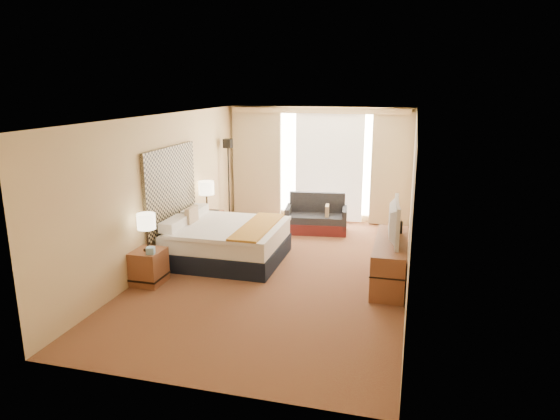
% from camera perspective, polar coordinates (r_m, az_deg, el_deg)
% --- Properties ---
extents(floor, '(4.20, 7.00, 0.02)m').
position_cam_1_polar(floor, '(8.56, -0.05, -6.98)').
color(floor, '#571D19').
rests_on(floor, ground).
extents(ceiling, '(4.20, 7.00, 0.02)m').
position_cam_1_polar(ceiling, '(8.00, -0.06, 10.67)').
color(ceiling, white).
rests_on(ceiling, wall_back).
extents(wall_back, '(4.20, 0.02, 2.60)m').
position_cam_1_polar(wall_back, '(11.54, 4.45, 5.23)').
color(wall_back, '#D4C081').
rests_on(wall_back, ground).
extents(wall_front, '(4.20, 0.02, 2.60)m').
position_cam_1_polar(wall_front, '(5.02, -10.49, -6.99)').
color(wall_front, '#D4C081').
rests_on(wall_front, ground).
extents(wall_left, '(0.02, 7.00, 2.60)m').
position_cam_1_polar(wall_left, '(8.95, -13.17, 2.26)').
color(wall_left, '#D4C081').
rests_on(wall_left, ground).
extents(wall_right, '(0.02, 7.00, 2.60)m').
position_cam_1_polar(wall_right, '(7.92, 14.79, 0.63)').
color(wall_right, '#D4C081').
rests_on(wall_right, ground).
extents(headboard, '(0.06, 1.85, 1.50)m').
position_cam_1_polar(headboard, '(9.10, -12.36, 2.38)').
color(headboard, black).
rests_on(headboard, wall_left).
extents(nightstand_left, '(0.45, 0.52, 0.55)m').
position_cam_1_polar(nightstand_left, '(8.23, -14.76, -6.31)').
color(nightstand_left, brown).
rests_on(nightstand_left, floor).
extents(nightstand_right, '(0.45, 0.52, 0.55)m').
position_cam_1_polar(nightstand_right, '(10.36, -8.00, -1.72)').
color(nightstand_right, brown).
rests_on(nightstand_right, floor).
extents(media_dresser, '(0.50, 1.80, 0.70)m').
position_cam_1_polar(media_dresser, '(8.19, 12.48, -5.72)').
color(media_dresser, brown).
rests_on(media_dresser, floor).
extents(window, '(2.30, 0.02, 2.30)m').
position_cam_1_polar(window, '(11.47, 5.66, 5.24)').
color(window, white).
rests_on(window, wall_back).
extents(curtains, '(4.12, 0.19, 2.56)m').
position_cam_1_polar(curtains, '(11.41, 4.34, 5.68)').
color(curtains, beige).
rests_on(curtains, floor).
extents(bed, '(1.94, 1.78, 0.94)m').
position_cam_1_polar(bed, '(9.02, -6.10, -3.61)').
color(bed, black).
rests_on(bed, floor).
extents(loveseat, '(1.37, 0.85, 0.81)m').
position_cam_1_polar(loveseat, '(10.76, 4.20, -1.07)').
color(loveseat, '#591A19').
rests_on(loveseat, floor).
extents(floor_lamp, '(0.24, 0.24, 1.92)m').
position_cam_1_polar(floor_lamp, '(11.25, -5.93, 5.24)').
color(floor_lamp, black).
rests_on(floor_lamp, floor).
extents(desk_chair, '(0.46, 0.45, 0.91)m').
position_cam_1_polar(desk_chair, '(8.65, 12.43, -4.24)').
color(desk_chair, black).
rests_on(desk_chair, floor).
extents(lamp_left, '(0.29, 0.29, 0.60)m').
position_cam_1_polar(lamp_left, '(8.00, -15.04, -1.35)').
color(lamp_left, black).
rests_on(lamp_left, nightstand_left).
extents(lamp_right, '(0.31, 0.31, 0.66)m').
position_cam_1_polar(lamp_right, '(10.11, -8.42, 2.43)').
color(lamp_right, black).
rests_on(lamp_right, nightstand_right).
extents(tissue_box, '(0.15, 0.15, 0.11)m').
position_cam_1_polar(tissue_box, '(7.95, -14.57, -4.51)').
color(tissue_box, '#7EA8C3').
rests_on(tissue_box, nightstand_left).
extents(telephone, '(0.20, 0.17, 0.07)m').
position_cam_1_polar(telephone, '(10.16, -7.56, -0.22)').
color(telephone, black).
rests_on(telephone, nightstand_right).
extents(television, '(0.22, 1.13, 0.65)m').
position_cam_1_polar(television, '(7.96, 12.36, -1.21)').
color(television, black).
rests_on(television, media_dresser).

